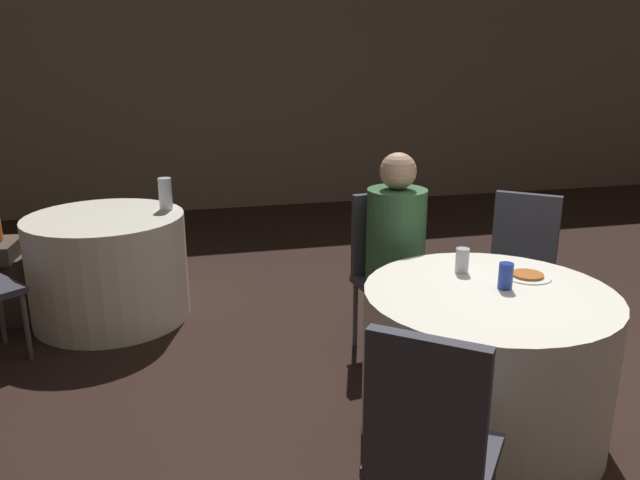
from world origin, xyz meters
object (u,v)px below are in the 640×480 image
(chair_near_northeast, at_px, (521,261))
(pizza_plate_near, at_px, (527,276))
(table_near, at_px, (484,363))
(soda_can_silver, at_px, (462,260))
(table_far, at_px, (109,267))
(chair_near_north, at_px, (387,259))
(bottle_far, at_px, (165,194))
(chair_near_southwest, at_px, (429,439))
(person_green_jacket, at_px, (400,258))
(soda_can_blue, at_px, (506,276))

(chair_near_northeast, height_order, pizza_plate_near, chair_near_northeast)
(table_near, bearing_deg, soda_can_silver, 92.30)
(table_far, bearing_deg, chair_near_north, -27.26)
(pizza_plate_near, bearing_deg, bottle_far, 132.99)
(chair_near_southwest, relative_size, pizza_plate_near, 4.28)
(table_near, distance_m, chair_near_southwest, 1.01)
(chair_near_north, bearing_deg, bottle_far, -44.98)
(pizza_plate_near, bearing_deg, person_green_jacket, 119.09)
(chair_near_southwest, relative_size, soda_can_silver, 7.89)
(chair_near_north, distance_m, soda_can_blue, 1.01)
(person_green_jacket, relative_size, pizza_plate_near, 5.46)
(pizza_plate_near, xyz_separation_m, soda_can_blue, (-0.18, -0.11, 0.05))
(table_far, relative_size, soda_can_silver, 8.54)
(chair_near_northeast, bearing_deg, chair_near_southwest, 90.32)
(soda_can_blue, bearing_deg, table_far, 136.16)
(table_far, distance_m, chair_near_north, 1.90)
(table_far, xyz_separation_m, soda_can_blue, (1.90, -1.83, 0.42))
(chair_near_north, relative_size, soda_can_silver, 7.89)
(chair_near_northeast, distance_m, bottle_far, 2.37)
(soda_can_blue, bearing_deg, chair_near_southwest, -131.60)
(chair_near_north, height_order, chair_near_northeast, same)
(table_far, height_order, pizza_plate_near, pizza_plate_near)
(table_near, height_order, chair_near_northeast, chair_near_northeast)
(table_far, bearing_deg, chair_near_southwest, -65.36)
(pizza_plate_near, height_order, bottle_far, bottle_far)
(chair_near_northeast, distance_m, chair_near_southwest, 1.98)
(soda_can_silver, height_order, soda_can_blue, same)
(pizza_plate_near, relative_size, bottle_far, 1.03)
(chair_near_southwest, xyz_separation_m, soda_can_blue, (0.70, 0.79, 0.22))
(person_green_jacket, bearing_deg, table_near, 90.00)
(chair_near_north, distance_m, person_green_jacket, 0.17)
(person_green_jacket, distance_m, bottle_far, 1.72)
(chair_near_north, xyz_separation_m, person_green_jacket, (0.02, -0.16, 0.06))
(pizza_plate_near, relative_size, soda_can_blue, 1.84)
(pizza_plate_near, distance_m, soda_can_silver, 0.32)
(table_far, distance_m, chair_near_northeast, 2.69)
(table_near, relative_size, soda_can_silver, 9.39)
(pizza_plate_near, bearing_deg, soda_can_silver, 153.05)
(table_far, distance_m, chair_near_southwest, 2.89)
(table_near, xyz_separation_m, pizza_plate_near, (0.27, 0.13, 0.37))
(table_far, relative_size, bottle_far, 4.76)
(soda_can_blue, bearing_deg, pizza_plate_near, 30.91)
(table_far, xyz_separation_m, chair_near_north, (1.68, -0.87, 0.21))
(person_green_jacket, xyz_separation_m, soda_can_silver, (0.11, -0.55, 0.16))
(table_near, bearing_deg, chair_near_northeast, 50.58)
(soda_can_blue, relative_size, bottle_far, 0.56)
(table_near, bearing_deg, chair_near_north, 98.19)
(chair_near_northeast, xyz_separation_m, pizza_plate_near, (-0.36, -0.64, 0.16))
(chair_near_north, xyz_separation_m, pizza_plate_near, (0.41, -0.85, 0.16))
(chair_near_southwest, distance_m, soda_can_silver, 1.23)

